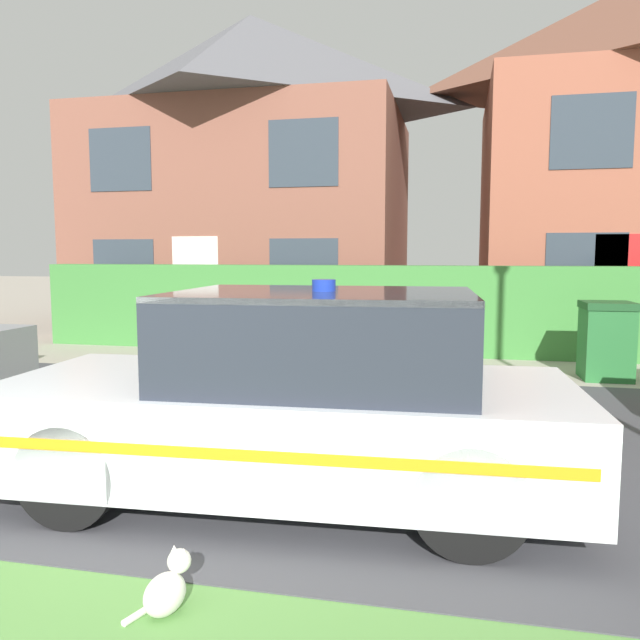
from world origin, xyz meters
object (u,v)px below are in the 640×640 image
object	(u,v)px
police_car	(298,399)
cat	(168,588)
wheelie_bin	(606,340)
house_left	(252,170)

from	to	relation	value
police_car	cat	xyz separation A→B (m)	(-0.25, -1.56, -0.60)
wheelie_bin	house_left	bearing A→B (deg)	140.77
house_left	wheelie_bin	world-z (taller)	house_left
wheelie_bin	police_car	bearing A→B (deg)	-123.12
house_left	wheelie_bin	size ratio (longest dim) A/B	6.90
police_car	house_left	xyz separation A→B (m)	(-3.87, 10.52, 3.06)
police_car	house_left	bearing A→B (deg)	-72.61
cat	house_left	bearing A→B (deg)	36.21
cat	house_left	xyz separation A→B (m)	(-3.61, 12.09, 3.65)
house_left	cat	bearing A→B (deg)	-73.35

